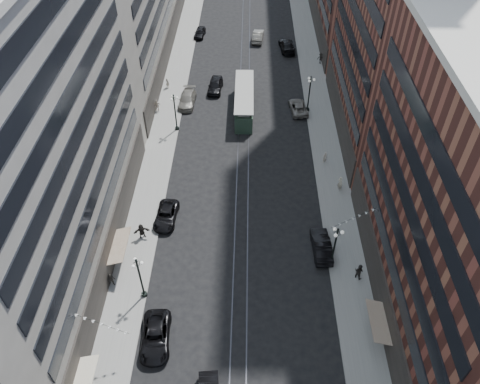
# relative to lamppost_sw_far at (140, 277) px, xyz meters

# --- Properties ---
(ground) EXTENTS (220.00, 220.00, 0.00)m
(ground) POSITION_rel_lamppost_sw_far_xyz_m (9.20, 32.00, -3.10)
(ground) COLOR black
(ground) RESTS_ON ground
(sidewalk_west) EXTENTS (4.00, 180.00, 0.15)m
(sidewalk_west) POSITION_rel_lamppost_sw_far_xyz_m (-1.80, 42.00, -3.02)
(sidewalk_west) COLOR gray
(sidewalk_west) RESTS_ON ground
(sidewalk_east) EXTENTS (4.00, 180.00, 0.15)m
(sidewalk_east) POSITION_rel_lamppost_sw_far_xyz_m (20.20, 42.00, -3.02)
(sidewalk_east) COLOR gray
(sidewalk_east) RESTS_ON ground
(rail_west) EXTENTS (0.12, 180.00, 0.02)m
(rail_west) POSITION_rel_lamppost_sw_far_xyz_m (8.50, 42.00, -3.09)
(rail_west) COLOR #2D2D33
(rail_west) RESTS_ON ground
(rail_east) EXTENTS (0.12, 180.00, 0.02)m
(rail_east) POSITION_rel_lamppost_sw_far_xyz_m (9.90, 42.00, -3.09)
(rail_east) COLOR #2D2D33
(rail_east) RESTS_ON ground
(building_west_mid) EXTENTS (8.00, 36.00, 28.00)m
(building_west_mid) POSITION_rel_lamppost_sw_far_xyz_m (-7.80, 5.00, 10.90)
(building_west_mid) COLOR #9C978B
(building_west_mid) RESTS_ON ground
(building_east_mid) EXTENTS (8.00, 30.00, 24.00)m
(building_east_mid) POSITION_rel_lamppost_sw_far_xyz_m (26.20, -0.00, 8.90)
(building_east_mid) COLOR brown
(building_east_mid) RESTS_ON ground
(lamppost_sw_far) EXTENTS (1.03, 1.14, 5.52)m
(lamppost_sw_far) POSITION_rel_lamppost_sw_far_xyz_m (0.00, 0.00, 0.00)
(lamppost_sw_far) COLOR black
(lamppost_sw_far) RESTS_ON sidewalk_west
(lamppost_sw_mid) EXTENTS (1.03, 1.14, 5.52)m
(lamppost_sw_mid) POSITION_rel_lamppost_sw_far_xyz_m (0.00, 27.00, 0.00)
(lamppost_sw_mid) COLOR black
(lamppost_sw_mid) RESTS_ON sidewalk_west
(lamppost_se_far) EXTENTS (1.03, 1.14, 5.52)m
(lamppost_se_far) POSITION_rel_lamppost_sw_far_xyz_m (18.40, 4.00, 0.00)
(lamppost_se_far) COLOR black
(lamppost_se_far) RESTS_ON sidewalk_east
(lamppost_se_mid) EXTENTS (1.03, 1.14, 5.52)m
(lamppost_se_mid) POSITION_rel_lamppost_sw_far_xyz_m (18.40, 32.00, 0.00)
(lamppost_se_mid) COLOR black
(lamppost_se_mid) RESTS_ON sidewalk_east
(streetcar) EXTENTS (2.62, 11.82, 3.27)m
(streetcar) POSITION_rel_lamppost_sw_far_xyz_m (9.20, 31.97, -1.59)
(streetcar) COLOR #263B2D
(streetcar) RESTS_ON ground
(car_2) EXTENTS (2.85, 5.54, 1.50)m
(car_2) POSITION_rel_lamppost_sw_far_xyz_m (1.85, -4.71, -2.35)
(car_2) COLOR black
(car_2) RESTS_ON ground
(pedestrian_2) EXTENTS (0.89, 0.61, 1.69)m
(pedestrian_2) POSITION_rel_lamppost_sw_far_xyz_m (-3.30, 1.09, -2.10)
(pedestrian_2) COLOR black
(pedestrian_2) RESTS_ON sidewalk_west
(car_7) EXTENTS (2.59, 5.04, 1.36)m
(car_7) POSITION_rel_lamppost_sw_far_xyz_m (0.80, 10.07, -2.42)
(car_7) COLOR black
(car_7) RESTS_ON ground
(car_8) EXTENTS (2.49, 5.57, 1.59)m
(car_8) POSITION_rel_lamppost_sw_far_xyz_m (0.80, 33.52, -2.30)
(car_8) COLOR slate
(car_8) RESTS_ON ground
(car_9) EXTENTS (2.16, 4.40, 1.44)m
(car_9) POSITION_rel_lamppost_sw_far_xyz_m (0.80, 55.89, -2.37)
(car_9) COLOR black
(car_9) RESTS_ON ground
(car_10) EXTENTS (2.00, 5.11, 1.66)m
(car_10) POSITION_rel_lamppost_sw_far_xyz_m (17.60, 5.92, -2.27)
(car_10) COLOR black
(car_10) RESTS_ON ground
(car_11) EXTENTS (2.87, 5.14, 1.36)m
(car_11) POSITION_rel_lamppost_sw_far_xyz_m (17.02, 31.95, -2.42)
(car_11) COLOR slate
(car_11) RESTS_ON ground
(car_12) EXTENTS (2.97, 5.98, 1.67)m
(car_12) POSITION_rel_lamppost_sw_far_xyz_m (16.39, 50.82, -2.26)
(car_12) COLOR black
(car_12) RESTS_ON ground
(car_13) EXTENTS (2.41, 5.17, 1.71)m
(car_13) POSITION_rel_lamppost_sw_far_xyz_m (4.70, 37.40, -2.24)
(car_13) COLOR black
(car_13) RESTS_ON ground
(car_14) EXTENTS (2.29, 5.27, 1.69)m
(car_14) POSITION_rel_lamppost_sw_far_xyz_m (11.40, 54.44, -2.25)
(car_14) COLOR #65625A
(car_14) RESTS_ON ground
(pedestrian_5) EXTENTS (1.79, 0.99, 1.86)m
(pedestrian_5) POSITION_rel_lamppost_sw_far_xyz_m (-1.42, 7.38, -2.02)
(pedestrian_5) COLOR black
(pedestrian_5) RESTS_ON sidewalk_west
(pedestrian_6) EXTENTS (1.14, 0.71, 1.82)m
(pedestrian_6) POSITION_rel_lamppost_sw_far_xyz_m (-3.30, 31.39, -2.04)
(pedestrian_6) COLOR beige
(pedestrian_6) RESTS_ON sidewalk_west
(pedestrian_7) EXTENTS (1.02, 0.97, 1.87)m
(pedestrian_7) POSITION_rel_lamppost_sw_far_xyz_m (20.88, 2.54, -2.01)
(pedestrian_7) COLOR black
(pedestrian_7) RESTS_ON sidewalk_east
(pedestrian_8) EXTENTS (0.69, 0.59, 1.60)m
(pedestrian_8) POSITION_rel_lamppost_sw_far_xyz_m (19.54, 20.24, -2.15)
(pedestrian_8) COLOR #B4A795
(pedestrian_8) RESTS_ON sidewalk_east
(pedestrian_9) EXTENTS (1.24, 0.91, 1.78)m
(pedestrian_9) POSITION_rel_lamppost_sw_far_xyz_m (21.70, 45.92, -2.06)
(pedestrian_9) COLOR black
(pedestrian_9) RESTS_ON sidewalk_east
(pedestrian_extra_0) EXTENTS (0.78, 0.81, 1.87)m
(pedestrian_extra_0) POSITION_rel_lamppost_sw_far_xyz_m (20.77, 15.34, -2.01)
(pedestrian_extra_0) COLOR beige
(pedestrian_extra_0) RESTS_ON sidewalk_east
(pedestrian_extra_1) EXTENTS (0.69, 0.61, 1.59)m
(pedestrian_extra_1) POSITION_rel_lamppost_sw_far_xyz_m (-2.69, 37.85, -2.15)
(pedestrian_extra_1) COLOR #A99F8C
(pedestrian_extra_1) RESTS_ON sidewalk_west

